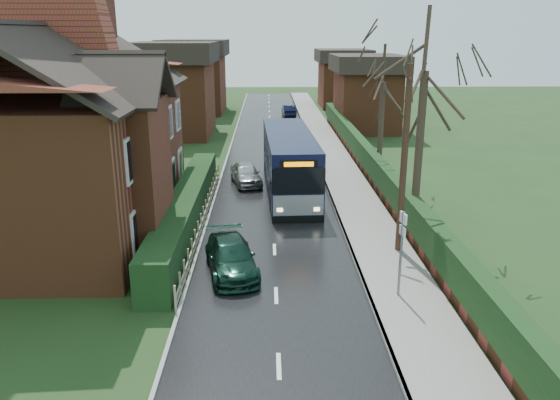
{
  "coord_description": "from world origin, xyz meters",
  "views": [
    {
      "loc": [
        -0.26,
        -18.33,
        8.37
      ],
      "look_at": [
        0.25,
        2.97,
        1.8
      ],
      "focal_mm": 35.0,
      "sensor_mm": 36.0,
      "label": 1
    }
  ],
  "objects_px": {
    "bus": "(289,163)",
    "telegraph_pole": "(404,162)",
    "car_silver": "(246,174)",
    "bus_stop_sign": "(402,242)",
    "car_green": "(231,257)",
    "brick_house": "(67,131)"
  },
  "relations": [
    {
      "from": "brick_house",
      "to": "car_silver",
      "type": "height_order",
      "value": "brick_house"
    },
    {
      "from": "car_green",
      "to": "telegraph_pole",
      "type": "distance_m",
      "value": 7.39
    },
    {
      "from": "brick_house",
      "to": "bus",
      "type": "xyz_separation_m",
      "value": [
        9.66,
        5.61,
        -2.78
      ]
    },
    {
      "from": "bus",
      "to": "telegraph_pole",
      "type": "xyz_separation_m",
      "value": [
        3.97,
        -8.78,
        2.1
      ]
    },
    {
      "from": "bus_stop_sign",
      "to": "telegraph_pole",
      "type": "relative_size",
      "value": 0.41
    },
    {
      "from": "car_silver",
      "to": "bus_stop_sign",
      "type": "xyz_separation_m",
      "value": [
        5.5,
        -14.25,
        1.36
      ]
    },
    {
      "from": "bus",
      "to": "car_silver",
      "type": "relative_size",
      "value": 2.95
    },
    {
      "from": "bus",
      "to": "car_green",
      "type": "distance_m",
      "value": 10.8
    },
    {
      "from": "brick_house",
      "to": "bus_stop_sign",
      "type": "distance_m",
      "value": 14.74
    },
    {
      "from": "car_green",
      "to": "telegraph_pole",
      "type": "bearing_deg",
      "value": 3.04
    },
    {
      "from": "car_silver",
      "to": "telegraph_pole",
      "type": "bearing_deg",
      "value": -70.85
    },
    {
      "from": "car_silver",
      "to": "car_green",
      "type": "distance_m",
      "value": 12.07
    },
    {
      "from": "bus_stop_sign",
      "to": "telegraph_pole",
      "type": "bearing_deg",
      "value": 67.81
    },
    {
      "from": "brick_house",
      "to": "car_green",
      "type": "bearing_deg",
      "value": -34.16
    },
    {
      "from": "brick_house",
      "to": "car_green",
      "type": "relative_size",
      "value": 3.6
    },
    {
      "from": "bus",
      "to": "car_silver",
      "type": "height_order",
      "value": "bus"
    },
    {
      "from": "telegraph_pole",
      "to": "bus_stop_sign",
      "type": "bearing_deg",
      "value": -92.85
    },
    {
      "from": "bus",
      "to": "telegraph_pole",
      "type": "relative_size",
      "value": 1.46
    },
    {
      "from": "brick_house",
      "to": "bus",
      "type": "distance_m",
      "value": 11.51
    },
    {
      "from": "brick_house",
      "to": "car_green",
      "type": "xyz_separation_m",
      "value": [
        7.13,
        -4.84,
        -3.79
      ]
    },
    {
      "from": "car_silver",
      "to": "bus_stop_sign",
      "type": "height_order",
      "value": "bus_stop_sign"
    },
    {
      "from": "bus",
      "to": "telegraph_pole",
      "type": "height_order",
      "value": "telegraph_pole"
    }
  ]
}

